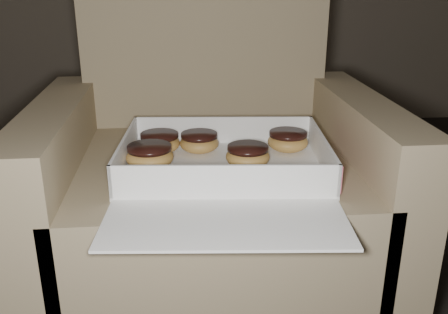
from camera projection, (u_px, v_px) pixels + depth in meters
armchair at (212, 191)px, 1.22m from camera, size 0.80×0.67×0.83m
bakery_box at (226, 171)px, 1.01m from camera, size 0.46×0.53×0.07m
donut_a at (288, 141)px, 1.14m from camera, size 0.09×0.09×0.05m
donut_b at (199, 142)px, 1.13m from camera, size 0.09×0.09×0.04m
donut_c at (248, 155)px, 1.04m from camera, size 0.09×0.09×0.05m
donut_d at (160, 142)px, 1.13m from camera, size 0.09×0.09×0.05m
donut_e at (150, 156)px, 1.04m from camera, size 0.10×0.10×0.05m
crumb_a at (163, 180)px, 0.98m from camera, size 0.01×0.01×0.00m
crumb_b at (225, 181)px, 0.98m from camera, size 0.01×0.01×0.00m
crumb_c at (176, 180)px, 0.98m from camera, size 0.01×0.01×0.00m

